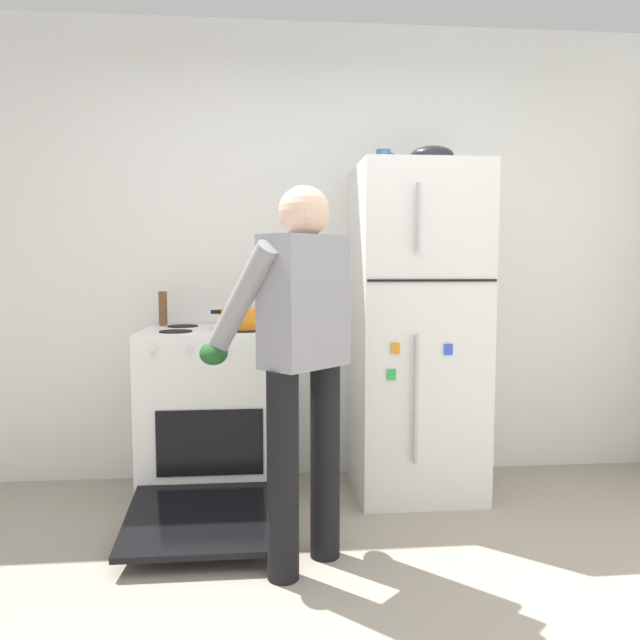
% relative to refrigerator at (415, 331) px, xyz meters
% --- Properties ---
extents(kitchen_wall_back, '(6.00, 0.10, 2.70)m').
position_rel_refrigerator_xyz_m(kitchen_wall_back, '(-0.53, 0.38, 0.44)').
color(kitchen_wall_back, white).
rests_on(kitchen_wall_back, ground).
extents(refrigerator, '(0.68, 0.72, 1.82)m').
position_rel_refrigerator_xyz_m(refrigerator, '(0.00, 0.00, 0.00)').
color(refrigerator, white).
rests_on(refrigerator, ground).
extents(stove_range, '(0.76, 1.23, 0.94)m').
position_rel_refrigerator_xyz_m(stove_range, '(-1.12, -0.02, -0.45)').
color(stove_range, white).
rests_on(stove_range, ground).
extents(person_cook, '(0.64, 0.67, 1.60)m').
position_rel_refrigerator_xyz_m(person_cook, '(-0.70, -0.84, 0.04)').
color(person_cook, black).
rests_on(person_cook, ground).
extents(red_pot, '(0.34, 0.24, 0.11)m').
position_rel_refrigerator_xyz_m(red_pot, '(-0.96, -0.05, 0.08)').
color(red_pot, orange).
rests_on(red_pot, stove_range).
extents(coffee_mug, '(0.11, 0.08, 0.10)m').
position_rel_refrigerator_xyz_m(coffee_mug, '(-0.18, 0.05, 0.96)').
color(coffee_mug, '#2D6093').
rests_on(coffee_mug, refrigerator).
extents(pepper_mill, '(0.05, 0.05, 0.19)m').
position_rel_refrigerator_xyz_m(pepper_mill, '(-1.42, 0.20, 0.12)').
color(pepper_mill, brown).
rests_on(pepper_mill, stove_range).
extents(mixing_bowl, '(0.24, 0.24, 0.11)m').
position_rel_refrigerator_xyz_m(mixing_bowl, '(0.08, 0.00, 0.97)').
color(mixing_bowl, black).
rests_on(mixing_bowl, refrigerator).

